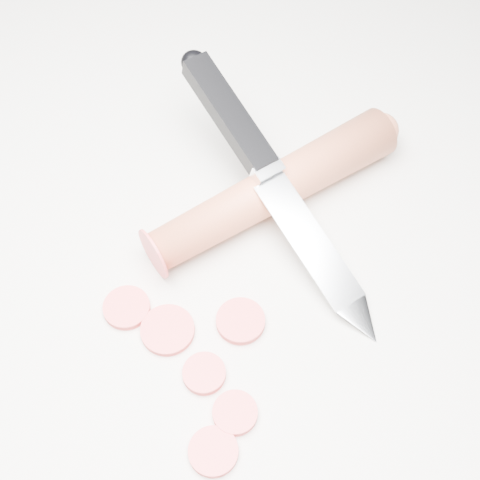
# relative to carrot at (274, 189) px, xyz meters

# --- Properties ---
(ground) EXTENTS (2.40, 2.40, 0.00)m
(ground) POSITION_rel_carrot_xyz_m (-0.02, -0.08, -0.02)
(ground) COLOR silver
(ground) RESTS_ON ground
(carrot) EXTENTS (0.19, 0.17, 0.04)m
(carrot) POSITION_rel_carrot_xyz_m (0.00, 0.00, 0.00)
(carrot) COLOR #C75B38
(carrot) RESTS_ON ground
(carrot_slice_0) EXTENTS (0.04, 0.04, 0.01)m
(carrot_slice_0) POSITION_rel_carrot_xyz_m (-0.01, -0.11, -0.02)
(carrot_slice_0) COLOR #EF4649
(carrot_slice_0) RESTS_ON ground
(carrot_slice_1) EXTENTS (0.03, 0.03, 0.01)m
(carrot_slice_1) POSITION_rel_carrot_xyz_m (-0.10, -0.11, -0.02)
(carrot_slice_1) COLOR #EF4649
(carrot_slice_1) RESTS_ON ground
(carrot_slice_2) EXTENTS (0.03, 0.03, 0.01)m
(carrot_slice_2) POSITION_rel_carrot_xyz_m (-0.03, -0.15, -0.02)
(carrot_slice_2) COLOR #EF4649
(carrot_slice_2) RESTS_ON ground
(carrot_slice_3) EXTENTS (0.04, 0.04, 0.01)m
(carrot_slice_3) POSITION_rel_carrot_xyz_m (-0.06, -0.12, -0.02)
(carrot_slice_3) COLOR #EF4649
(carrot_slice_3) RESTS_ON ground
(carrot_slice_4) EXTENTS (0.03, 0.03, 0.01)m
(carrot_slice_4) POSITION_rel_carrot_xyz_m (-0.02, -0.21, -0.02)
(carrot_slice_4) COLOR #EF4649
(carrot_slice_4) RESTS_ON ground
(carrot_slice_5) EXTENTS (0.03, 0.03, 0.01)m
(carrot_slice_5) POSITION_rel_carrot_xyz_m (-0.00, -0.18, -0.02)
(carrot_slice_5) COLOR #EF4649
(carrot_slice_5) RESTS_ON ground
(kitchen_knife) EXTENTS (0.20, 0.22, 0.08)m
(kitchen_knife) POSITION_rel_carrot_xyz_m (0.00, -0.01, 0.02)
(kitchen_knife) COLOR silver
(kitchen_knife) RESTS_ON ground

